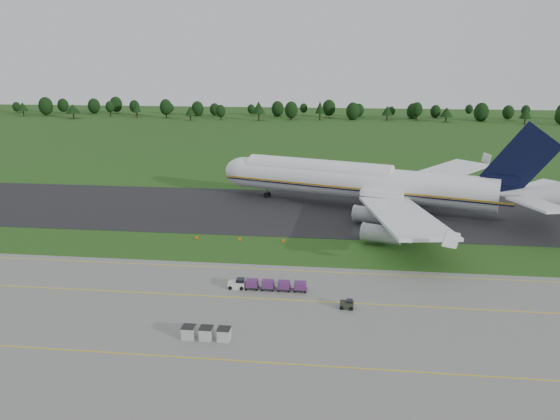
# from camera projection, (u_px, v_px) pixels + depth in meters

# --- Properties ---
(ground) EXTENTS (600.00, 600.00, 0.00)m
(ground) POSITION_uv_depth(u_px,v_px,m) (265.00, 250.00, 105.77)
(ground) COLOR #214916
(ground) RESTS_ON ground
(apron) EXTENTS (300.00, 52.00, 0.06)m
(apron) POSITION_uv_depth(u_px,v_px,m) (229.00, 336.00, 73.28)
(apron) COLOR slate
(apron) RESTS_ON ground
(taxiway) EXTENTS (300.00, 40.00, 0.08)m
(taxiway) POSITION_uv_depth(u_px,v_px,m) (281.00, 210.00, 132.52)
(taxiway) COLOR black
(taxiway) RESTS_ON ground
(apron_markings) EXTENTS (300.00, 30.20, 0.01)m
(apron_markings) POSITION_uv_depth(u_px,v_px,m) (239.00, 312.00, 79.98)
(apron_markings) COLOR yellow
(apron_markings) RESTS_ON apron
(tree_line) EXTENTS (526.31, 22.31, 11.52)m
(tree_line) POSITION_uv_depth(u_px,v_px,m) (299.00, 109.00, 316.99)
(tree_line) COLOR black
(tree_line) RESTS_ON ground
(aircraft) EXTENTS (82.21, 76.60, 23.10)m
(aircraft) POSITION_uv_depth(u_px,v_px,m) (366.00, 182.00, 132.62)
(aircraft) COLOR white
(aircraft) RESTS_ON ground
(baggage_train) EXTENTS (12.68, 1.62, 1.56)m
(baggage_train) POSITION_uv_depth(u_px,v_px,m) (266.00, 285.00, 87.48)
(baggage_train) COLOR silver
(baggage_train) RESTS_ON apron
(utility_cart) EXTENTS (2.06, 1.40, 1.10)m
(utility_cart) POSITION_uv_depth(u_px,v_px,m) (347.00, 305.00, 81.03)
(utility_cart) COLOR #242B1E
(utility_cart) RESTS_ON apron
(uld_row) EXTENTS (6.53, 1.73, 1.71)m
(uld_row) POSITION_uv_depth(u_px,v_px,m) (206.00, 333.00, 72.18)
(uld_row) COLOR #B0B0B0
(uld_row) RESTS_ON apron
(edge_markers) EXTENTS (18.44, 0.30, 0.60)m
(edge_markers) POSITION_uv_depth(u_px,v_px,m) (240.00, 239.00, 111.00)
(edge_markers) COLOR #FE6308
(edge_markers) RESTS_ON ground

